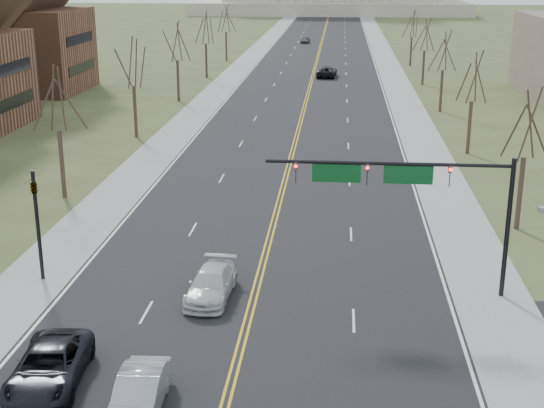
% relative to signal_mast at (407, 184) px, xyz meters
% --- Properties ---
extents(road, '(20.00, 380.00, 0.01)m').
position_rel_signal_mast_xyz_m(road, '(-7.45, 96.50, -5.76)').
color(road, black).
rests_on(road, ground).
extents(cross_road, '(120.00, 14.00, 0.01)m').
position_rel_signal_mast_xyz_m(cross_road, '(-7.45, -7.50, -5.76)').
color(cross_road, black).
rests_on(cross_road, ground).
extents(sidewalk_left, '(4.00, 380.00, 0.03)m').
position_rel_signal_mast_xyz_m(sidewalk_left, '(-19.45, 96.50, -5.75)').
color(sidewalk_left, gray).
rests_on(sidewalk_left, ground).
extents(sidewalk_right, '(4.00, 380.00, 0.03)m').
position_rel_signal_mast_xyz_m(sidewalk_right, '(4.55, 96.50, -5.75)').
color(sidewalk_right, gray).
rests_on(sidewalk_right, ground).
extents(center_line, '(0.42, 380.00, 0.01)m').
position_rel_signal_mast_xyz_m(center_line, '(-7.45, 96.50, -5.75)').
color(center_line, gold).
rests_on(center_line, road).
extents(edge_line_left, '(0.15, 380.00, 0.01)m').
position_rel_signal_mast_xyz_m(edge_line_left, '(-17.25, 96.50, -5.75)').
color(edge_line_left, silver).
rests_on(edge_line_left, road).
extents(edge_line_right, '(0.15, 380.00, 0.01)m').
position_rel_signal_mast_xyz_m(edge_line_right, '(2.35, 96.50, -5.75)').
color(edge_line_right, silver).
rests_on(edge_line_right, road).
extents(signal_mast, '(12.12, 0.44, 7.20)m').
position_rel_signal_mast_xyz_m(signal_mast, '(0.00, 0.00, 0.00)').
color(signal_mast, black).
rests_on(signal_mast, ground).
extents(signal_left, '(0.32, 0.36, 6.00)m').
position_rel_signal_mast_xyz_m(signal_left, '(-18.95, 0.00, -2.05)').
color(signal_left, black).
rests_on(signal_left, ground).
extents(tree_r_0, '(3.74, 3.74, 8.50)m').
position_rel_signal_mast_xyz_m(tree_r_0, '(8.05, 10.50, 0.79)').
color(tree_r_0, '#34251F').
rests_on(tree_r_0, ground).
extents(tree_l_0, '(3.96, 3.96, 9.00)m').
position_rel_signal_mast_xyz_m(tree_l_0, '(-22.95, 14.50, 1.18)').
color(tree_l_0, '#34251F').
rests_on(tree_l_0, ground).
extents(tree_r_1, '(3.74, 3.74, 8.50)m').
position_rel_signal_mast_xyz_m(tree_r_1, '(8.05, 30.50, 0.79)').
color(tree_r_1, '#34251F').
rests_on(tree_r_1, ground).
extents(tree_l_1, '(3.96, 3.96, 9.00)m').
position_rel_signal_mast_xyz_m(tree_l_1, '(-22.95, 34.50, 1.18)').
color(tree_l_1, '#34251F').
rests_on(tree_l_1, ground).
extents(tree_r_2, '(3.74, 3.74, 8.50)m').
position_rel_signal_mast_xyz_m(tree_r_2, '(8.05, 50.50, 0.79)').
color(tree_r_2, '#34251F').
rests_on(tree_r_2, ground).
extents(tree_l_2, '(3.96, 3.96, 9.00)m').
position_rel_signal_mast_xyz_m(tree_l_2, '(-22.95, 54.50, 1.18)').
color(tree_l_2, '#34251F').
rests_on(tree_l_2, ground).
extents(tree_r_3, '(3.74, 3.74, 8.50)m').
position_rel_signal_mast_xyz_m(tree_r_3, '(8.05, 70.50, 0.79)').
color(tree_r_3, '#34251F').
rests_on(tree_r_3, ground).
extents(tree_l_3, '(3.96, 3.96, 9.00)m').
position_rel_signal_mast_xyz_m(tree_l_3, '(-22.95, 74.50, 1.18)').
color(tree_l_3, '#34251F').
rests_on(tree_l_3, ground).
extents(tree_r_4, '(3.74, 3.74, 8.50)m').
position_rel_signal_mast_xyz_m(tree_r_4, '(8.05, 90.50, 0.79)').
color(tree_r_4, '#34251F').
rests_on(tree_r_4, ground).
extents(tree_l_4, '(3.96, 3.96, 9.00)m').
position_rel_signal_mast_xyz_m(tree_l_4, '(-22.95, 94.50, 1.18)').
color(tree_l_4, '#34251F').
rests_on(tree_l_4, ground).
extents(bldg_left_far, '(17.10, 14.28, 23.25)m').
position_rel_signal_mast_xyz_m(bldg_left_far, '(-45.44, 60.50, 3.78)').
color(bldg_left_far, brown).
rests_on(bldg_left_far, ground).
extents(car_sb_inner_lead, '(1.82, 4.76, 1.55)m').
position_rel_signal_mast_xyz_m(car_sb_inner_lead, '(-10.55, -11.91, -4.98)').
color(car_sb_inner_lead, '#9D9FA4').
rests_on(car_sb_inner_lead, road).
extents(car_sb_outer_lead, '(3.17, 5.93, 1.59)m').
position_rel_signal_mast_xyz_m(car_sb_outer_lead, '(-14.64, -10.28, -4.96)').
color(car_sb_outer_lead, black).
rests_on(car_sb_outer_lead, road).
extents(car_sb_inner_second, '(2.28, 5.11, 1.46)m').
position_rel_signal_mast_xyz_m(car_sb_inner_second, '(-9.57, -1.53, -5.02)').
color(car_sb_inner_second, silver).
rests_on(car_sb_inner_second, road).
extents(car_far_nb, '(3.08, 5.88, 1.58)m').
position_rel_signal_mast_xyz_m(car_far_nb, '(-5.33, 76.73, -4.96)').
color(car_far_nb, black).
rests_on(car_far_nb, road).
extents(car_far_sb, '(2.00, 4.04, 1.33)m').
position_rel_signal_mast_xyz_m(car_far_sb, '(-10.85, 126.07, -5.09)').
color(car_far_sb, '#4C4D54').
rests_on(car_far_sb, road).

